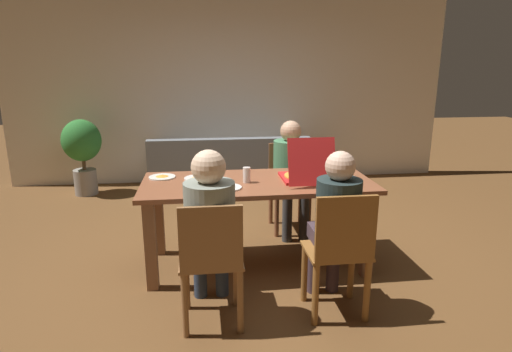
{
  "coord_description": "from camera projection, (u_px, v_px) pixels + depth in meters",
  "views": [
    {
      "loc": [
        -0.46,
        -3.46,
        1.74
      ],
      "look_at": [
        0.0,
        0.1,
        0.79
      ],
      "focal_mm": 29.66,
      "sensor_mm": 36.0,
      "label": 1
    }
  ],
  "objects": [
    {
      "name": "person_2",
      "position": [
        335.0,
        217.0,
        2.97
      ],
      "size": [
        0.31,
        0.48,
        1.19
      ],
      "color": "#413037",
      "rests_on": "ground"
    },
    {
      "name": "drinking_glass_2",
      "position": [
        326.0,
        165.0,
        3.96
      ],
      "size": [
        0.08,
        0.08,
        0.11
      ],
      "primitive_type": "cylinder",
      "color": "silver",
      "rests_on": "dining_table"
    },
    {
      "name": "plate_0",
      "position": [
        162.0,
        177.0,
        3.73
      ],
      "size": [
        0.23,
        0.23,
        0.03
      ],
      "color": "white",
      "rests_on": "dining_table"
    },
    {
      "name": "couch",
      "position": [
        229.0,
        171.0,
        5.97
      ],
      "size": [
        2.15,
        0.91,
        0.81
      ],
      "color": "slate",
      "rests_on": "ground"
    },
    {
      "name": "plate_2",
      "position": [
        198.0,
        178.0,
        3.69
      ],
      "size": [
        0.24,
        0.24,
        0.03
      ],
      "color": "white",
      "rests_on": "dining_table"
    },
    {
      "name": "person_0",
      "position": [
        291.0,
        167.0,
        4.4
      ],
      "size": [
        0.35,
        0.55,
        1.19
      ],
      "color": "#3B3B3B",
      "rests_on": "ground"
    },
    {
      "name": "drinking_glass_1",
      "position": [
        306.0,
        164.0,
        4.0
      ],
      "size": [
        0.07,
        0.07,
        0.1
      ],
      "primitive_type": "cylinder",
      "color": "#BE472F",
      "rests_on": "dining_table"
    },
    {
      "name": "chair_0",
      "position": [
        288.0,
        184.0,
        4.59
      ],
      "size": [
        0.41,
        0.45,
        0.92
      ],
      "color": "brown",
      "rests_on": "ground"
    },
    {
      "name": "chair_1",
      "position": [
        211.0,
        260.0,
        2.78
      ],
      "size": [
        0.42,
        0.4,
        0.91
      ],
      "color": "olive",
      "rests_on": "ground"
    },
    {
      "name": "person_1",
      "position": [
        210.0,
        220.0,
        2.85
      ],
      "size": [
        0.34,
        0.55,
        1.22
      ],
      "color": "#2B374C",
      "rests_on": "ground"
    },
    {
      "name": "pizza_box_0",
      "position": [
        305.0,
        174.0,
        3.63
      ],
      "size": [
        0.39,
        0.5,
        0.4
      ],
      "color": "red",
      "rests_on": "dining_table"
    },
    {
      "name": "back_wall",
      "position": [
        231.0,
        86.0,
        6.33
      ],
      "size": [
        6.53,
        0.12,
        2.88
      ],
      "primitive_type": "cube",
      "color": "silver",
      "rests_on": "ground"
    },
    {
      "name": "potted_plant",
      "position": [
        82.0,
        148.0,
        5.71
      ],
      "size": [
        0.51,
        0.51,
        1.04
      ],
      "color": "gray",
      "rests_on": "ground"
    },
    {
      "name": "drinking_glass_0",
      "position": [
        247.0,
        175.0,
        3.56
      ],
      "size": [
        0.06,
        0.06,
        0.13
      ],
      "primitive_type": "cylinder",
      "color": "silver",
      "rests_on": "dining_table"
    },
    {
      "name": "chair_2",
      "position": [
        340.0,
        252.0,
        2.9
      ],
      "size": [
        0.43,
        0.38,
        0.93
      ],
      "color": "#915D2A",
      "rests_on": "ground"
    },
    {
      "name": "ground_plane",
      "position": [
        257.0,
        263.0,
        3.82
      ],
      "size": [
        20.0,
        20.0,
        0.0
      ],
      "primitive_type": "plane",
      "color": "brown"
    },
    {
      "name": "plate_1",
      "position": [
        228.0,
        187.0,
        3.41
      ],
      "size": [
        0.23,
        0.23,
        0.03
      ],
      "color": "white",
      "rests_on": "dining_table"
    },
    {
      "name": "dining_table",
      "position": [
        257.0,
        195.0,
        3.66
      ],
      "size": [
        1.97,
        0.85,
        0.77
      ],
      "color": "brown",
      "rests_on": "ground"
    }
  ]
}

